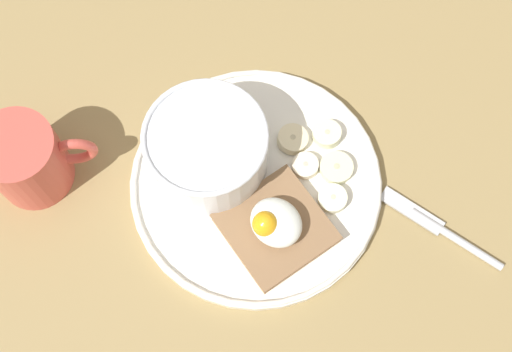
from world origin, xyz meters
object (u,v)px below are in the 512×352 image
Objects in this scene: oatmeal_bowl at (207,150)px; knife at (441,229)px; poached_egg at (274,223)px; banana_slice_back at (336,168)px; banana_slice_right at (333,199)px; banana_slice_inner at (293,139)px; toast_slice at (276,228)px; banana_slice_left at (327,134)px; banana_slice_front at (305,166)px; coffee_mug at (27,160)px.

oatmeal_bowl is 0.88× the size of knife.
poached_egg is 9.66cm from banana_slice_back.
banana_slice_inner reaches higher than banana_slice_right.
oatmeal_bowl is 1.13× the size of toast_slice.
banana_slice_left is at bearing -176.21° from knife.
banana_slice_inner is (-2.94, 1.18, 0.10)cm from banana_slice_front.
banana_slice_front is at bearing 109.27° from poached_egg.
banana_slice_back is 1.12× the size of banana_slice_inner.
banana_slice_right reaches higher than knife.
banana_slice_front is at bearing -78.60° from banana_slice_left.
knife is (17.23, 3.96, -1.24)cm from banana_slice_inner.
poached_egg is at bearing -56.92° from banana_slice_inner.
banana_slice_right is 0.25× the size of knife.
banana_slice_left is at bearing 52.51° from coffee_mug.
toast_slice is 0.79× the size of knife.
poached_egg reaches higher than knife.
banana_slice_right is 11.47cm from knife.
banana_slice_right is at bearing -149.68° from knife.
banana_slice_right is at bearing 73.71° from poached_egg.
coffee_mug is (-21.75, -22.08, 2.82)cm from banana_slice_back.
toast_slice is at bearing 64.05° from poached_egg.
coffee_mug is at bearing -140.84° from banana_slice_right.
banana_slice_front and banana_slice_back have the same top height.
oatmeal_bowl reaches higher than knife.
banana_slice_right is at bearing -53.35° from banana_slice_back.
knife is (11.67, 12.15, -1.51)cm from toast_slice.
banana_slice_front is 1.19× the size of banana_slice_left.
banana_slice_back is 0.47× the size of coffee_mug.
banana_slice_right is 30.78cm from coffee_mug.
coffee_mug is at bearing -127.49° from banana_slice_left.
banana_slice_left is 30.51cm from coffee_mug.
banana_slice_right is (5.28, -4.76, -0.02)cm from banana_slice_left.
toast_slice is 9.90cm from banana_slice_inner.
poached_egg is 8.05cm from banana_slice_front.
banana_slice_inner is (-5.46, 8.39, -2.45)cm from poached_egg.
knife is (14.29, 5.14, -1.13)cm from banana_slice_front.
banana_slice_left is at bearing 54.51° from banana_slice_inner.
banana_slice_left and banana_slice_inner have the same top height.
coffee_mug is (-11.94, -13.32, -0.23)cm from oatmeal_bowl.
toast_slice is 6.65cm from banana_slice_right.
oatmeal_bowl is 17.89cm from coffee_mug.
banana_slice_front is 0.81× the size of banana_slice_back.
banana_slice_inner is (-5.36, -0.92, 0.14)cm from banana_slice_back.
poached_egg reaches higher than banana_slice_back.
oatmeal_bowl is at bearing -121.26° from banana_slice_left.
banana_slice_front is at bearing -160.23° from knife.
banana_slice_back is at bearing 91.21° from toast_slice.
toast_slice is 3.43× the size of banana_slice_left.
oatmeal_bowl is at bearing 176.85° from poached_egg.
knife is at bearing 46.14° from toast_slice.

